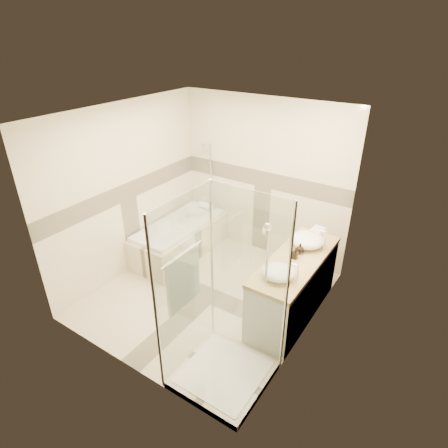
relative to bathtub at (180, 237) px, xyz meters
The scene contains 12 objects.
room 1.57m from the bathtub, 30.53° to the right, with size 2.82×3.02×2.52m.
bathtub is the anchor object (origin of this frame).
vanity 2.18m from the bathtub, ahead, with size 0.58×1.62×0.85m.
shower_enclosure 2.47m from the bathtub, 41.10° to the right, with size 0.96×0.93×2.04m.
vessel_sink_near 2.22m from the bathtub, ahead, with size 0.43×0.43×0.17m, color white.
vessel_sink_far 2.37m from the bathtub, 21.12° to the right, with size 0.37×0.37×0.15m, color white.
faucet_near 2.45m from the bathtub, ahead, with size 0.12×0.03×0.29m.
faucet_far 2.58m from the bathtub, 19.32° to the right, with size 0.11×0.03×0.26m.
amenity_bottle_a 2.25m from the bathtub, ahead, with size 0.06×0.07×0.14m, color black.
amenity_bottle_b 2.23m from the bathtub, ahead, with size 0.11×0.11×0.14m, color black.
folded_towels 2.24m from the bathtub, ahead, with size 0.15×0.25×0.08m, color white.
rolled_towel 0.73m from the bathtub, 85.18° to the left, with size 0.11×0.11×0.25m, color white.
Camera 1 is at (2.49, -3.37, 3.36)m, focal length 30.00 mm.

